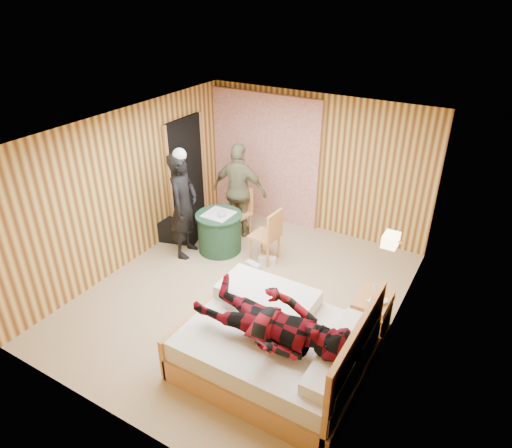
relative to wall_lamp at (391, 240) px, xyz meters
The scene contains 23 objects.
floor 2.36m from the wall_lamp, 166.83° to the right, with size 4.20×5.00×0.01m, color tan.
ceiling 2.31m from the wall_lamp, 166.83° to the right, with size 4.20×5.00×0.01m, color white.
wall_back 2.81m from the wall_lamp, 133.17° to the left, with size 4.20×0.02×2.50m, color #E8C059.
wall_left 4.05m from the wall_lamp, behind, with size 0.02×5.00×2.50m, color #E8C059.
wall_right 0.49m from the wall_lamp, 68.55° to the right, with size 0.02×5.00×2.50m, color #E8C059.
curtain 3.53m from the wall_lamp, 145.89° to the left, with size 2.20×0.08×2.40m, color beige.
doorway 4.10m from the wall_lamp, 166.59° to the left, with size 0.06×0.90×2.05m, color black.
wall_lamp is the anchor object (origin of this frame).
bed 1.92m from the wall_lamp, 118.99° to the right, with size 2.10×1.65×1.14m.
nightstand 1.04m from the wall_lamp, 99.22° to the right, with size 0.43×0.59×0.57m.
round_table 3.12m from the wall_lamp, behind, with size 0.79×0.79×0.70m.
chair_far 3.21m from the wall_lamp, 159.70° to the left, with size 0.48×0.48×0.93m.
chair_near 2.25m from the wall_lamp, 164.29° to the left, with size 0.45×0.45×0.93m.
duffel_bag 3.95m from the wall_lamp, behind, with size 0.67×0.36×0.38m, color black.
sneaker_left 2.48m from the wall_lamp, behind, with size 0.27×0.11×0.12m, color silver.
sneaker_right 2.42m from the wall_lamp, 166.47° to the left, with size 0.28×0.11×0.12m, color silver.
woman_standing 3.39m from the wall_lamp, behind, with size 0.66×0.43×1.80m, color black.
man_at_table 3.17m from the wall_lamp, 159.28° to the left, with size 1.01×0.42×1.72m, color #6A6747.
man_on_bed 1.87m from the wall_lamp, 114.75° to the right, with size 1.77×0.67×0.86m, color maroon.
book_lower 0.79m from the wall_lamp, 97.78° to the right, with size 0.17×0.22×0.02m, color silver.
book_upper 0.77m from the wall_lamp, 97.78° to the right, with size 0.16×0.22×0.02m, color silver.
cup_nightstand 0.70m from the wall_lamp, 107.61° to the right, with size 0.10×0.10×0.09m, color silver.
cup_table 2.92m from the wall_lamp, behind, with size 0.12×0.12×0.10m, color silver.
Camera 1 is at (2.95, -4.61, 4.18)m, focal length 32.00 mm.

